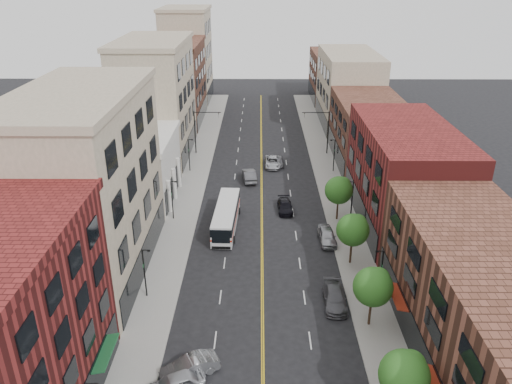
{
  "coord_description": "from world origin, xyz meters",
  "views": [
    {
      "loc": [
        -0.31,
        -31.12,
        28.64
      ],
      "look_at": [
        -0.7,
        21.29,
        5.0
      ],
      "focal_mm": 35.0,
      "sensor_mm": 36.0,
      "label": 1
    }
  ],
  "objects_px": {
    "car_lane_b": "(273,162)",
    "car_lane_a": "(285,206)",
    "car_parked_mid": "(335,298)",
    "car_lane_c": "(278,161)",
    "city_bus": "(226,215)",
    "car_lane_behind": "(249,175)",
    "car_parked_far": "(327,236)",
    "car_angle_b": "(190,367)"
  },
  "relations": [
    {
      "from": "car_lane_behind",
      "to": "car_lane_a",
      "type": "xyz_separation_m",
      "value": [
        4.78,
        -10.03,
        -0.18
      ]
    },
    {
      "from": "city_bus",
      "to": "car_angle_b",
      "type": "distance_m",
      "value": 23.89
    },
    {
      "from": "car_parked_mid",
      "to": "car_lane_b",
      "type": "height_order",
      "value": "car_lane_b"
    },
    {
      "from": "car_lane_a",
      "to": "car_lane_b",
      "type": "xyz_separation_m",
      "value": [
        -1.22,
        15.81,
        0.08
      ]
    },
    {
      "from": "car_lane_a",
      "to": "car_angle_b",
      "type": "bearing_deg",
      "value": -109.5
    },
    {
      "from": "car_lane_behind",
      "to": "car_lane_a",
      "type": "distance_m",
      "value": 11.12
    },
    {
      "from": "city_bus",
      "to": "car_lane_a",
      "type": "xyz_separation_m",
      "value": [
        7.25,
        4.55,
        -0.99
      ]
    },
    {
      "from": "car_angle_b",
      "to": "car_lane_b",
      "type": "relative_size",
      "value": 0.87
    },
    {
      "from": "city_bus",
      "to": "car_lane_c",
      "type": "bearing_deg",
      "value": 74.09
    },
    {
      "from": "car_angle_b",
      "to": "car_lane_c",
      "type": "height_order",
      "value": "car_angle_b"
    },
    {
      "from": "car_lane_behind",
      "to": "car_lane_a",
      "type": "relative_size",
      "value": 1.12
    },
    {
      "from": "car_parked_mid",
      "to": "car_lane_behind",
      "type": "height_order",
      "value": "car_lane_behind"
    },
    {
      "from": "car_parked_mid",
      "to": "car_lane_a",
      "type": "relative_size",
      "value": 1.11
    },
    {
      "from": "city_bus",
      "to": "car_parked_mid",
      "type": "height_order",
      "value": "city_bus"
    },
    {
      "from": "city_bus",
      "to": "car_lane_b",
      "type": "relative_size",
      "value": 2.12
    },
    {
      "from": "car_parked_mid",
      "to": "car_parked_far",
      "type": "distance_m",
      "value": 11.61
    },
    {
      "from": "car_parked_mid",
      "to": "car_parked_far",
      "type": "xyz_separation_m",
      "value": [
        0.71,
        11.59,
        0.06
      ]
    },
    {
      "from": "car_parked_mid",
      "to": "car_lane_behind",
      "type": "xyz_separation_m",
      "value": [
        -8.49,
        29.51,
        0.1
      ]
    },
    {
      "from": "car_angle_b",
      "to": "car_lane_a",
      "type": "bearing_deg",
      "value": 135.75
    },
    {
      "from": "car_parked_mid",
      "to": "city_bus",
      "type": "bearing_deg",
      "value": 127.47
    },
    {
      "from": "car_lane_behind",
      "to": "car_lane_c",
      "type": "height_order",
      "value": "car_lane_behind"
    },
    {
      "from": "city_bus",
      "to": "car_parked_mid",
      "type": "xyz_separation_m",
      "value": [
        10.97,
        -14.93,
        -0.92
      ]
    },
    {
      "from": "car_lane_a",
      "to": "city_bus",
      "type": "bearing_deg",
      "value": -150.61
    },
    {
      "from": "car_lane_b",
      "to": "car_lane_a",
      "type": "bearing_deg",
      "value": -85.35
    },
    {
      "from": "car_angle_b",
      "to": "car_lane_a",
      "type": "xyz_separation_m",
      "value": [
        8.58,
        28.38,
        -0.1
      ]
    },
    {
      "from": "car_parked_far",
      "to": "car_lane_behind",
      "type": "xyz_separation_m",
      "value": [
        -9.2,
        17.92,
        0.04
      ]
    },
    {
      "from": "car_parked_mid",
      "to": "car_parked_far",
      "type": "relative_size",
      "value": 1.08
    },
    {
      "from": "car_lane_behind",
      "to": "car_lane_a",
      "type": "height_order",
      "value": "car_lane_behind"
    },
    {
      "from": "car_lane_a",
      "to": "car_lane_behind",
      "type": "bearing_deg",
      "value": 112.8
    },
    {
      "from": "city_bus",
      "to": "car_lane_b",
      "type": "bearing_deg",
      "value": 76.01
    },
    {
      "from": "car_parked_far",
      "to": "car_lane_a",
      "type": "distance_m",
      "value": 9.04
    },
    {
      "from": "car_lane_a",
      "to": "car_lane_c",
      "type": "distance_m",
      "value": 16.33
    },
    {
      "from": "car_parked_mid",
      "to": "car_lane_b",
      "type": "distance_m",
      "value": 35.63
    },
    {
      "from": "car_angle_b",
      "to": "car_parked_mid",
      "type": "bearing_deg",
      "value": 98.49
    },
    {
      "from": "city_bus",
      "to": "car_lane_c",
      "type": "distance_m",
      "value": 22.02
    },
    {
      "from": "car_lane_b",
      "to": "car_lane_behind",
      "type": "bearing_deg",
      "value": -121.42
    },
    {
      "from": "car_lane_a",
      "to": "car_parked_mid",
      "type": "bearing_deg",
      "value": -81.9
    },
    {
      "from": "city_bus",
      "to": "car_lane_behind",
      "type": "relative_size",
      "value": 2.22
    },
    {
      "from": "car_lane_b",
      "to": "car_parked_far",
      "type": "bearing_deg",
      "value": -76.37
    },
    {
      "from": "car_lane_b",
      "to": "car_lane_c",
      "type": "bearing_deg",
      "value": 29.43
    },
    {
      "from": "car_parked_mid",
      "to": "car_lane_b",
      "type": "relative_size",
      "value": 0.95
    },
    {
      "from": "city_bus",
      "to": "car_parked_far",
      "type": "height_order",
      "value": "city_bus"
    }
  ]
}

